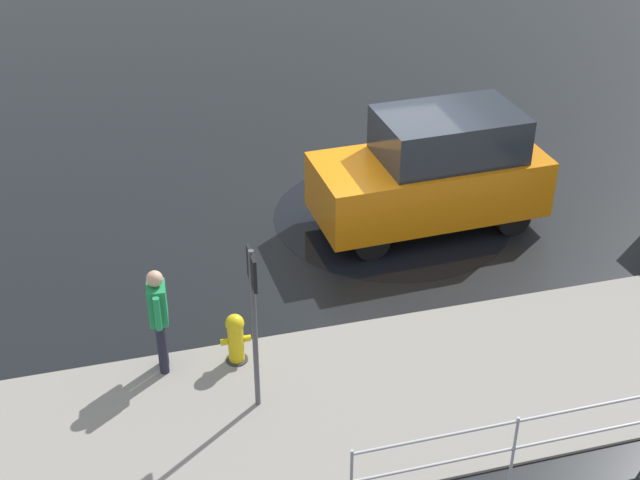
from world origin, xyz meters
The scene contains 7 objects.
ground_plane centered at (0.00, 0.00, 0.00)m, with size 60.00×60.00×0.00m, color black.
kerb_strip centered at (0.00, 4.20, 0.02)m, with size 24.00×3.20×0.04m, color gray.
moving_hatchback centered at (-0.71, 0.15, 1.03)m, with size 3.97×1.86×2.06m.
fire_hydrant centered at (3.26, 3.00, 0.40)m, with size 0.42×0.31×0.80m.
pedestrian centered at (4.25, 2.90, 0.96)m, with size 0.27×0.57×1.62m.
sign_post centered at (3.15, 3.95, 1.58)m, with size 0.07×0.44×2.40m.
puddle_patch centered at (-0.14, -0.26, 0.00)m, with size 4.21×4.21×0.01m, color black.
Camera 1 is at (4.66, 12.61, 7.95)m, focal length 50.00 mm.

